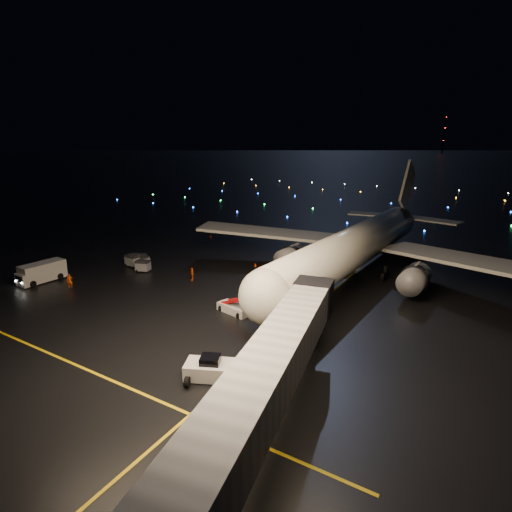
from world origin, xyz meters
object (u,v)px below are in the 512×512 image
at_px(baggage_cart_3, 133,261).
at_px(service_truck, 43,272).
at_px(crew_a, 70,281).
at_px(baggage_cart_2, 138,260).
at_px(airliner, 365,221).
at_px(baggage_cart_0, 143,266).
at_px(baggage_cart_1, 144,261).
at_px(belt_loader, 234,300).
at_px(pushback_tug, 211,367).
at_px(crew_c, 192,274).

bearing_deg(baggage_cart_3, service_truck, -112.51).
xyz_separation_m(crew_a, baggage_cart_2, (0.19, 11.53, -0.05)).
bearing_deg(baggage_cart_2, service_truck, -140.27).
height_order(airliner, crew_a, airliner).
xyz_separation_m(baggage_cart_0, baggage_cart_1, (-1.88, 1.98, 0.01)).
distance_m(baggage_cart_0, baggage_cart_3, 3.40).
relative_size(belt_loader, baggage_cart_1, 3.05).
relative_size(baggage_cart_1, baggage_cart_3, 0.94).
relative_size(pushback_tug, crew_a, 2.12).
bearing_deg(crew_a, baggage_cart_1, 32.06).
relative_size(crew_c, baggage_cart_0, 0.95).
height_order(baggage_cart_1, baggage_cart_2, baggage_cart_2).
relative_size(airliner, crew_a, 28.23).
height_order(service_truck, crew_c, service_truck).
bearing_deg(baggage_cart_1, pushback_tug, -10.32).
height_order(belt_loader, baggage_cart_3, belt_loader).
distance_m(crew_a, crew_c, 15.81).
distance_m(service_truck, crew_a, 5.46).
distance_m(service_truck, baggage_cart_0, 13.16).
height_order(airliner, pushback_tug, airliner).
relative_size(baggage_cart_2, baggage_cart_3, 1.03).
height_order(service_truck, baggage_cart_1, service_truck).
bearing_deg(crew_c, baggage_cart_2, -123.60).
bearing_deg(crew_a, service_truck, 129.76).
bearing_deg(airliner, baggage_cart_1, -151.27).
distance_m(crew_a, baggage_cart_3, 10.88).
bearing_deg(baggage_cart_0, crew_a, -125.52).
bearing_deg(baggage_cart_1, baggage_cart_2, -137.49).
bearing_deg(crew_c, baggage_cart_3, -120.33).
bearing_deg(baggage_cart_0, baggage_cart_2, 131.01).
height_order(service_truck, baggage_cart_3, service_truck).
relative_size(service_truck, baggage_cart_0, 3.72).
height_order(airliner, service_truck, airliner).
xyz_separation_m(airliner, baggage_cart_3, (-31.01, -15.02, -6.76)).
bearing_deg(baggage_cart_3, airliner, 28.56).
bearing_deg(airliner, baggage_cart_3, -150.80).
distance_m(belt_loader, service_truck, 28.62).
distance_m(pushback_tug, baggage_cart_3, 33.86).
distance_m(service_truck, baggage_cart_3, 12.26).
bearing_deg(baggage_cart_1, airliner, 50.09).
xyz_separation_m(service_truck, baggage_cart_0, (8.47, 10.06, -0.50)).
xyz_separation_m(belt_loader, service_truck, (-28.25, -4.63, -0.12)).
xyz_separation_m(airliner, service_truck, (-36.23, -26.11, -6.32)).
bearing_deg(belt_loader, baggage_cart_2, 174.91).
distance_m(service_truck, crew_c, 20.31).
distance_m(baggage_cart_0, baggage_cart_1, 2.73).
distance_m(baggage_cart_1, baggage_cart_3, 1.67).
bearing_deg(belt_loader, baggage_cart_0, 176.99).
bearing_deg(pushback_tug, baggage_cart_1, 120.76).
bearing_deg(crew_c, service_truck, -86.75).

